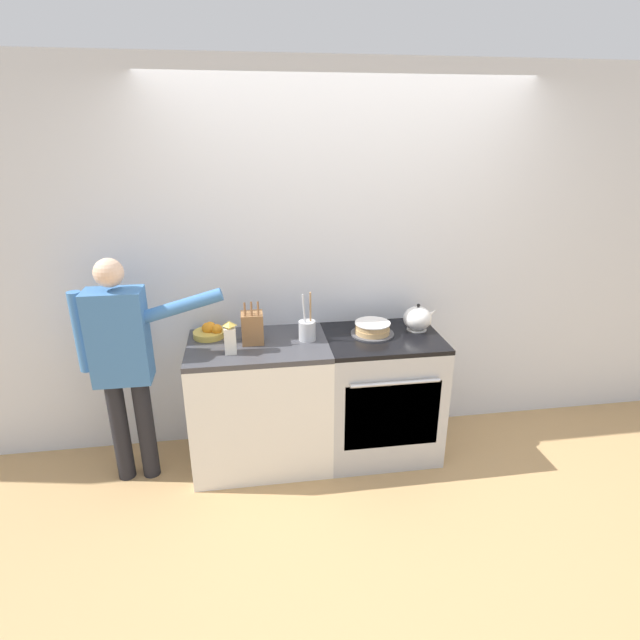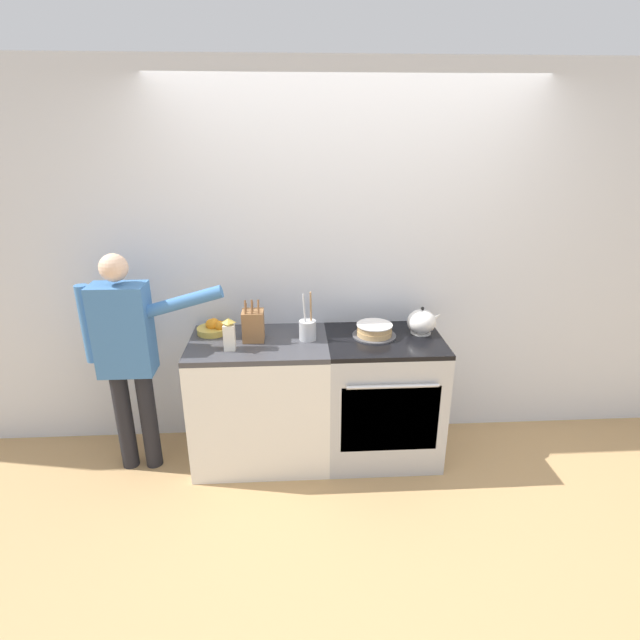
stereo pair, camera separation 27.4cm
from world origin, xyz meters
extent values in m
plane|color=tan|center=(0.00, 0.00, 0.00)|extent=(16.00, 16.00, 0.00)
cube|color=silver|center=(0.00, 0.63, 1.30)|extent=(8.00, 0.04, 2.60)
cube|color=white|center=(-0.61, 0.31, 0.42)|extent=(0.91, 0.61, 0.85)
cube|color=#3D3D42|center=(-0.61, 0.31, 0.86)|extent=(0.91, 0.61, 0.03)
cube|color=#B7BABF|center=(0.23, 0.31, 0.43)|extent=(0.77, 0.61, 0.85)
cube|color=black|center=(0.23, 0.01, 0.45)|extent=(0.63, 0.01, 0.47)
cylinder|color=#B7BABF|center=(0.23, -0.02, 0.70)|extent=(0.58, 0.02, 0.02)
cube|color=black|center=(0.23, 0.31, 0.87)|extent=(0.77, 0.61, 0.03)
cylinder|color=#4C4C51|center=(0.16, 0.34, 0.89)|extent=(0.29, 0.29, 0.01)
cylinder|color=tan|center=(0.16, 0.34, 0.91)|extent=(0.23, 0.23, 0.03)
cylinder|color=tan|center=(0.16, 0.34, 0.94)|extent=(0.23, 0.23, 0.03)
cylinder|color=white|center=(0.16, 0.34, 0.96)|extent=(0.24, 0.24, 0.01)
cylinder|color=white|center=(0.49, 0.38, 0.89)|extent=(0.14, 0.14, 0.01)
ellipsoid|color=white|center=(0.49, 0.38, 0.96)|extent=(0.19, 0.19, 0.16)
cone|color=white|center=(0.58, 0.38, 0.99)|extent=(0.10, 0.04, 0.08)
sphere|color=black|center=(0.49, 0.38, 1.06)|extent=(0.02, 0.02, 0.02)
cube|color=olive|center=(-0.64, 0.33, 0.98)|extent=(0.14, 0.13, 0.20)
cylinder|color=brown|center=(-0.68, 0.29, 1.13)|extent=(0.01, 0.04, 0.09)
cylinder|color=brown|center=(-0.64, 0.29, 1.13)|extent=(0.01, 0.04, 0.09)
cylinder|color=brown|center=(-0.60, 0.29, 1.13)|extent=(0.01, 0.04, 0.09)
cylinder|color=brown|center=(-0.68, 0.32, 1.11)|extent=(0.01, 0.03, 0.06)
cylinder|color=brown|center=(-0.64, 0.32, 1.12)|extent=(0.01, 0.03, 0.07)
cylinder|color=#B7BABF|center=(-0.29, 0.31, 0.95)|extent=(0.11, 0.11, 0.13)
cylinder|color=#B7BABF|center=(-0.30, 0.30, 1.06)|extent=(0.03, 0.04, 0.27)
cylinder|color=#A37A51|center=(-0.26, 0.31, 1.07)|extent=(0.02, 0.05, 0.29)
cylinder|color=gold|center=(-0.93, 0.46, 0.90)|extent=(0.21, 0.21, 0.04)
sphere|color=orange|center=(-0.92, 0.47, 0.95)|extent=(0.08, 0.08, 0.08)
sphere|color=orange|center=(-0.93, 0.47, 0.94)|extent=(0.07, 0.07, 0.07)
sphere|color=orange|center=(-0.87, 0.44, 0.94)|extent=(0.07, 0.07, 0.07)
sphere|color=orange|center=(-0.92, 0.46, 0.94)|extent=(0.07, 0.07, 0.07)
cube|color=white|center=(-0.78, 0.18, 0.97)|extent=(0.07, 0.07, 0.17)
pyramid|color=#E0BC4C|center=(-0.78, 0.18, 1.08)|extent=(0.07, 0.07, 0.03)
cylinder|color=black|center=(-1.52, 0.24, 0.36)|extent=(0.11, 0.11, 0.71)
cylinder|color=black|center=(-1.36, 0.24, 0.36)|extent=(0.11, 0.11, 0.71)
cube|color=#3D70AD|center=(-1.44, 0.24, 1.01)|extent=(0.34, 0.20, 0.59)
cylinder|color=#3D70AD|center=(-1.65, 0.24, 1.05)|extent=(0.08, 0.08, 0.50)
cylinder|color=#3D70AD|center=(-1.05, 0.24, 1.18)|extent=(0.50, 0.08, 0.21)
sphere|color=beige|center=(-1.44, 0.24, 1.41)|extent=(0.17, 0.17, 0.17)
camera|label=1|loc=(-0.65, -2.68, 2.18)|focal=28.00mm
camera|label=2|loc=(-0.38, -2.71, 2.18)|focal=28.00mm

